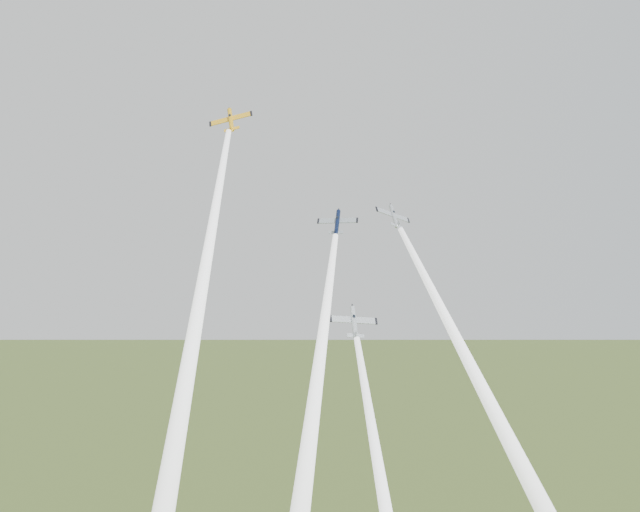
# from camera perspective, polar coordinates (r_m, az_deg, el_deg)

# --- Properties ---
(plane_yellow) EXTENTS (8.92, 6.87, 8.35)m
(plane_yellow) POSITION_cam_1_polar(r_m,az_deg,el_deg) (144.68, -6.37, 9.61)
(plane_yellow) COLOR yellow
(smoke_trail_yellow) EXTENTS (6.88, 53.52, 58.16)m
(smoke_trail_yellow) POSITION_cam_1_polar(r_m,az_deg,el_deg) (114.92, -8.52, -2.96)
(smoke_trail_yellow) COLOR white
(plane_navy) EXTENTS (7.85, 6.72, 5.96)m
(plane_navy) POSITION_cam_1_polar(r_m,az_deg,el_deg) (135.85, 1.24, 2.43)
(plane_navy) COLOR #0B1533
(smoke_trail_navy) EXTENTS (10.20, 39.38, 42.94)m
(smoke_trail_navy) POSITION_cam_1_polar(r_m,az_deg,el_deg) (115.93, -0.15, -8.34)
(smoke_trail_navy) COLOR white
(plane_silver_right) EXTENTS (7.38, 8.31, 7.53)m
(plane_silver_right) POSITION_cam_1_polar(r_m,az_deg,el_deg) (140.11, 5.27, 2.85)
(plane_silver_right) COLOR #B5BBC4
(smoke_trail_silver_right) EXTENTS (20.04, 39.39, 45.67)m
(smoke_trail_silver_right) POSITION_cam_1_polar(r_m,az_deg,el_deg) (122.52, 10.81, -7.98)
(smoke_trail_silver_right) COLOR white
(plane_silver_low) EXTENTS (7.99, 6.91, 6.90)m
(plane_silver_low) POSITION_cam_1_polar(r_m,az_deg,el_deg) (125.91, 2.44, -4.71)
(plane_silver_low) COLOR silver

